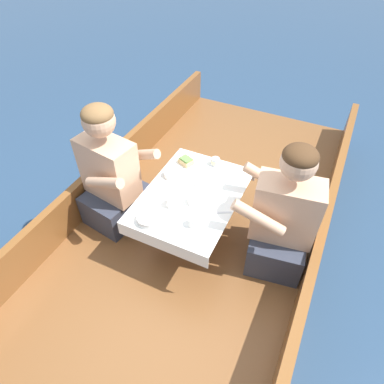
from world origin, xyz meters
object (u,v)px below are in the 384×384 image
Objects in this scene: person_port at (111,177)px; person_starboard at (282,220)px; coffee_cup_port at (172,202)px; coffee_cup_center at (194,222)px; sandwich at (186,161)px; tin_can at (215,161)px; coffee_cup_starboard at (193,200)px.

person_port reaches higher than person_starboard.
coffee_cup_center is at bearing -24.96° from coffee_cup_port.
coffee_cup_port is (0.11, -0.42, 0.00)m from sandwich.
tin_can is (0.09, 0.51, -0.01)m from coffee_cup_port.
coffee_cup_starboard is at bearing -86.39° from tin_can.
coffee_cup_center is at bearing -58.83° from sandwich.
coffee_cup_port is 0.22m from coffee_cup_center.
sandwich is at bearing -154.27° from tin_can.
coffee_cup_starboard is (-0.57, -0.14, 0.06)m from person_starboard.
person_starboard is 9.96× the size of coffee_cup_center.
coffee_cup_port is 0.14m from coffee_cup_starboard.
sandwich is 1.18× the size of coffee_cup_port.
coffee_cup_port reaches higher than coffee_cup_starboard.
coffee_cup_starboard reaches higher than tin_can.
sandwich is 0.22m from tin_can.
sandwich is at bearing 47.61° from person_port.
coffee_cup_center is (0.20, -0.09, -0.00)m from coffee_cup_port.
sandwich is 0.60m from coffee_cup_center.
person_port reaches higher than coffee_cup_port.
coffee_cup_port is 1.12× the size of coffee_cup_starboard.
person_port is at bearing 172.45° from coffee_cup_port.
person_starboard is 7.72× the size of sandwich.
tin_can is at bearing 100.72° from coffee_cup_center.
sandwich is at bearing 121.17° from coffee_cup_center.
person_port is at bearing -141.19° from sandwich.
person_port is 0.76m from coffee_cup_center.
coffee_cup_center reaches higher than tin_can.
coffee_cup_port is 1.57× the size of tin_can.
sandwich is at bearing 104.55° from coffee_cup_port.
person_port reaches higher than coffee_cup_center.
person_starboard is 0.58m from coffee_cup_center.
coffee_cup_port is at bearing -75.45° from sandwich.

